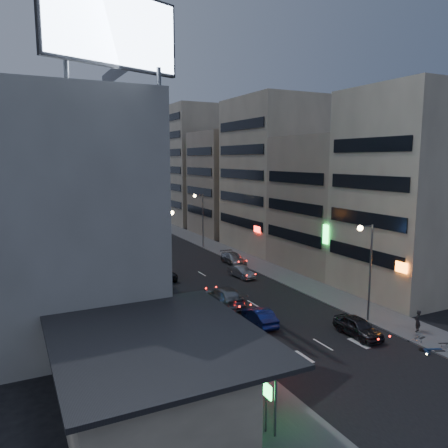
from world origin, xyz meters
TOP-DOWN VIEW (x-y plane):
  - ground at (0.00, 0.00)m, footprint 180.00×180.00m
  - sidewalk_left at (-8.00, 30.00)m, footprint 4.00×120.00m
  - sidewalk_right at (8.00, 30.00)m, footprint 4.00×120.00m
  - food_court at (-13.90, 2.00)m, footprint 11.00×13.00m
  - white_building at (-17.00, 20.00)m, footprint 14.00×24.00m
  - shophouse_near at (15.00, 10.50)m, footprint 10.00×11.00m
  - shophouse_mid at (15.50, 22.00)m, footprint 11.00×12.00m
  - shophouse_far at (15.00, 35.00)m, footprint 10.00×14.00m
  - far_left_a at (-15.50, 45.00)m, footprint 11.00×10.00m
  - far_left_b at (-16.00, 58.00)m, footprint 12.00×10.00m
  - far_right_a at (15.50, 50.00)m, footprint 11.00×12.00m
  - far_right_b at (16.00, 64.00)m, footprint 12.00×12.00m
  - billboard at (-12.99, 9.97)m, footprint 9.52×3.75m
  - street_lamp_right_near at (5.90, 6.00)m, footprint 1.60×0.44m
  - street_lamp_left at (-5.90, 22.00)m, footprint 1.60×0.44m
  - street_lamp_right_far at (5.90, 40.00)m, footprint 1.60×0.44m
  - parked_car_right_near at (3.35, 4.05)m, footprint 1.85×4.36m
  - parked_car_right_mid at (3.39, 22.56)m, footprint 1.74×4.00m
  - parked_car_left at (-4.89, 25.79)m, footprint 2.19×4.69m
  - parked_car_right_far at (5.60, 28.72)m, footprint 2.15×4.93m
  - road_car_blue at (-2.13, 9.34)m, footprint 1.87×4.34m
  - road_car_silver at (-2.53, 14.96)m, footprint 2.62×5.92m
  - person at (7.88, 2.45)m, footprint 0.73×0.63m
  - scooter_blue at (6.88, -0.43)m, footprint 1.38×2.02m
  - scooter_silver_b at (7.43, 1.89)m, footprint 1.00×1.91m

SIDE VIEW (x-z plane):
  - ground at x=0.00m, z-range 0.00..0.00m
  - sidewalk_left at x=-8.00m, z-range 0.00..0.12m
  - sidewalk_right at x=8.00m, z-range 0.00..0.12m
  - parked_car_right_mid at x=3.39m, z-range 0.00..1.28m
  - parked_car_left at x=-4.89m, z-range 0.00..1.30m
  - scooter_silver_b at x=7.43m, z-range 0.12..1.23m
  - road_car_blue at x=-2.13m, z-range 0.00..1.39m
  - parked_car_right_far at x=5.60m, z-range 0.00..1.41m
  - scooter_blue at x=6.88m, z-range 0.12..1.30m
  - parked_car_right_near at x=3.35m, z-range 0.00..1.47m
  - road_car_silver at x=-2.53m, z-range 0.00..1.69m
  - person at x=7.88m, z-range 0.12..1.82m
  - food_court at x=-13.90m, z-range 0.05..3.92m
  - street_lamp_right_near at x=5.90m, z-range 1.35..9.37m
  - street_lamp_left at x=-5.90m, z-range 1.35..9.37m
  - street_lamp_right_far at x=5.90m, z-range 1.35..9.37m
  - far_left_b at x=-16.00m, z-range 0.00..15.00m
  - shophouse_mid at x=15.50m, z-range 0.00..16.00m
  - white_building at x=-17.00m, z-range 0.00..18.00m
  - far_right_a at x=15.50m, z-range 0.00..18.00m
  - shophouse_near at x=15.00m, z-range 0.00..20.00m
  - far_left_a at x=-15.50m, z-range 0.00..20.00m
  - shophouse_far at x=15.00m, z-range 0.00..22.00m
  - far_right_b at x=16.00m, z-range 0.00..24.00m
  - billboard at x=-12.99m, z-range 18.56..24.76m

